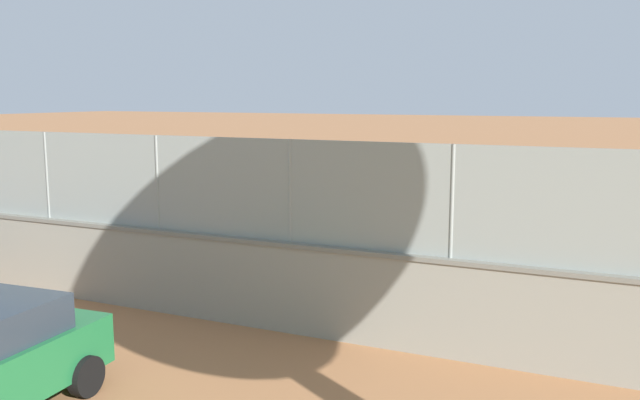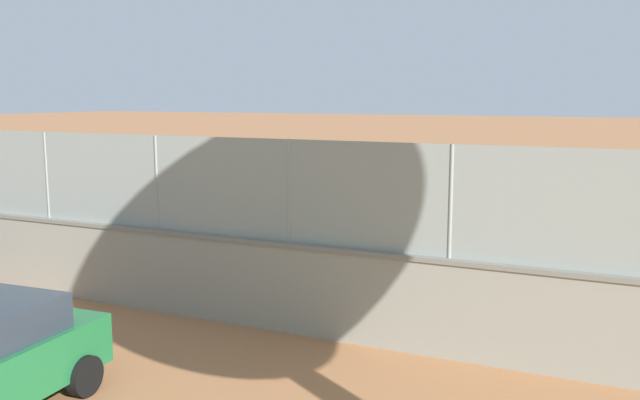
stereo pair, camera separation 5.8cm
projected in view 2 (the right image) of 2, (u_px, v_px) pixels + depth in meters
name	position (u px, v px, depth m)	size (l,w,h in m)	color
ground_plane	(352.00, 223.00, 23.74)	(260.00, 260.00, 0.00)	#A36B42
perimeter_wall	(52.00, 255.00, 15.30)	(24.74, 0.57, 1.73)	gray
fence_panel_on_wall	(47.00, 175.00, 15.02)	(24.31, 0.23, 1.92)	gray
player_at_service_line	(525.00, 207.00, 21.59)	(1.23, 0.74, 1.58)	#B2B2B2
player_crossing_court	(345.00, 188.00, 25.14)	(0.75, 1.20, 1.72)	black
sports_ball	(506.00, 241.00, 20.60)	(0.09, 0.09, 0.09)	yellow
courtside_bench	(174.00, 265.00, 16.03)	(1.60, 0.39, 0.87)	gray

